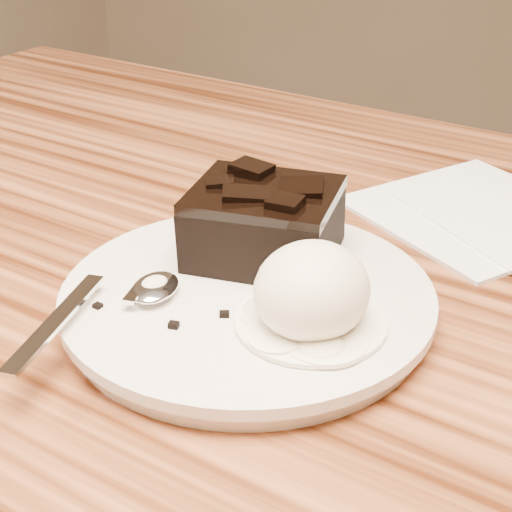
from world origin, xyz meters
The scene contains 9 objects.
plate centered at (0.06, -0.04, 0.76)m, with size 0.24×0.24×0.02m, color beige.
brownie centered at (0.04, 0.00, 0.79)m, with size 0.10×0.08×0.04m, color black.
ice_cream_scoop centered at (0.11, -0.05, 0.79)m, with size 0.07×0.07×0.06m, color #F2E8CF.
melt_puddle centered at (0.11, -0.05, 0.77)m, with size 0.09×0.09×0.00m, color white.
spoon centered at (0.01, -0.08, 0.77)m, with size 0.03×0.16×0.01m, color silver, non-canonical shape.
napkin centered at (0.13, 0.19, 0.75)m, with size 0.17×0.17×0.01m, color white.
crumb_a centered at (0.05, -0.10, 0.77)m, with size 0.01×0.01×0.00m, color black.
crumb_b centered at (-0.01, -0.11, 0.77)m, with size 0.01×0.01×0.00m, color black.
crumb_c centered at (0.06, -0.07, 0.77)m, with size 0.01×0.00×0.00m, color black.
Camera 1 is at (0.30, -0.40, 1.03)m, focal length 56.08 mm.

